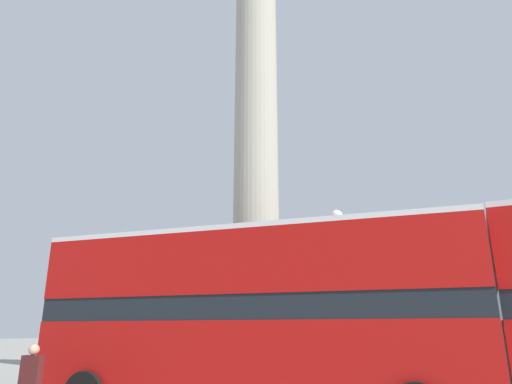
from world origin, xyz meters
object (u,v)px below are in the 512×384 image
object	(u,v)px
street_lamp	(341,295)
monument_column	(256,211)
bus_b	(253,311)
pedestrian_by_plinth	(30,383)

from	to	relation	value
street_lamp	monument_column	bearing A→B (deg)	149.92
bus_b	pedestrian_by_plinth	size ratio (longest dim) A/B	6.39
bus_b	pedestrian_by_plinth	world-z (taller)	bus_b
bus_b	monument_column	bearing A→B (deg)	108.37
monument_column	street_lamp	xyz separation A→B (m)	(3.47, -2.01, -3.42)
street_lamp	pedestrian_by_plinth	xyz separation A→B (m)	(-5.12, -6.33, -2.00)
monument_column	bus_b	xyz separation A→B (m)	(1.93, -5.31, -3.98)
street_lamp	bus_b	bearing A→B (deg)	-114.99
monument_column	street_lamp	distance (m)	5.27
bus_b	street_lamp	distance (m)	3.69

